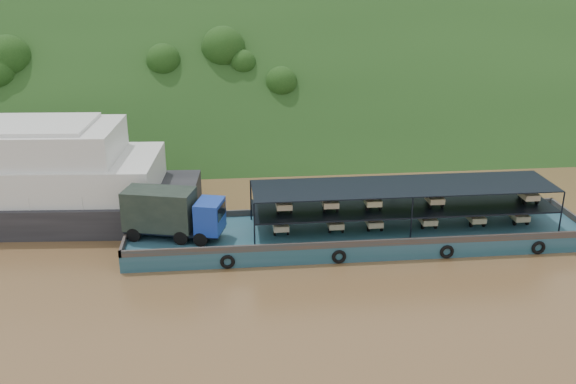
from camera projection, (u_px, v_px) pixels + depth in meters
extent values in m
plane|color=brown|center=(318.00, 243.00, 49.59)|extent=(160.00, 160.00, 0.00)
cube|color=#173312|center=(277.00, 128.00, 83.22)|extent=(140.00, 39.60, 39.60)
cube|color=#16434E|center=(356.00, 235.00, 49.56)|extent=(35.00, 7.00, 1.20)
cube|color=#592D19|center=(348.00, 209.00, 52.44)|extent=(35.00, 0.20, 0.50)
cube|color=#592D19|center=(366.00, 243.00, 46.09)|extent=(35.00, 0.20, 0.50)
cube|color=#592D19|center=(572.00, 216.00, 50.95)|extent=(0.20, 7.00, 0.50)
cube|color=#592D19|center=(126.00, 234.00, 47.58)|extent=(0.20, 7.00, 0.50)
torus|color=black|center=(227.00, 262.00, 45.29)|extent=(1.06, 0.26, 1.06)
torus|color=black|center=(339.00, 257.00, 46.07)|extent=(1.06, 0.26, 1.06)
torus|color=black|center=(447.00, 252.00, 46.84)|extent=(1.06, 0.26, 1.06)
torus|color=black|center=(538.00, 248.00, 47.52)|extent=(1.06, 0.26, 1.06)
cylinder|color=black|center=(134.00, 235.00, 46.88)|extent=(1.11, 0.63, 1.05)
cylinder|color=black|center=(145.00, 223.00, 48.93)|extent=(1.11, 0.63, 1.05)
cylinder|color=black|center=(181.00, 238.00, 46.35)|extent=(1.11, 0.63, 1.05)
cylinder|color=black|center=(190.00, 226.00, 48.40)|extent=(1.11, 0.63, 1.05)
cylinder|color=black|center=(201.00, 239.00, 46.13)|extent=(1.11, 0.63, 1.05)
cylinder|color=black|center=(209.00, 227.00, 48.18)|extent=(1.11, 0.63, 1.05)
cube|color=black|center=(175.00, 229.00, 47.44)|extent=(7.52, 4.10, 0.21)
cube|color=#163397|center=(210.00, 216.00, 46.62)|extent=(2.39, 2.91, 2.32)
cube|color=black|center=(222.00, 211.00, 46.34)|extent=(0.61, 2.05, 0.95)
cube|color=black|center=(160.00, 209.00, 47.08)|extent=(5.54, 3.75, 2.95)
cube|color=black|center=(402.00, 206.00, 49.12)|extent=(23.00, 5.00, 0.12)
cube|color=black|center=(404.00, 186.00, 48.56)|extent=(23.00, 5.00, 0.08)
cylinder|color=black|center=(254.00, 225.00, 45.68)|extent=(0.12, 0.12, 3.30)
cylinder|color=black|center=(251.00, 200.00, 50.35)|extent=(0.12, 0.12, 3.30)
cylinder|color=black|center=(412.00, 219.00, 46.79)|extent=(0.12, 0.12, 3.30)
cylinder|color=black|center=(394.00, 195.00, 51.46)|extent=(0.12, 0.12, 3.30)
cylinder|color=black|center=(562.00, 213.00, 47.90)|extent=(0.12, 0.12, 3.30)
cylinder|color=black|center=(531.00, 190.00, 52.57)|extent=(0.12, 0.12, 3.30)
cylinder|color=black|center=(279.00, 223.00, 49.67)|extent=(0.12, 0.52, 0.52)
cylinder|color=black|center=(275.00, 232.00, 47.94)|extent=(0.14, 0.52, 0.52)
cylinder|color=black|center=(288.00, 232.00, 48.04)|extent=(0.14, 0.52, 0.52)
cube|color=beige|center=(281.00, 226.00, 48.20)|extent=(1.15, 1.50, 0.44)
cube|color=#B1180B|center=(279.00, 218.00, 49.21)|extent=(0.55, 0.80, 0.80)
cube|color=#B1180B|center=(280.00, 213.00, 48.85)|extent=(0.50, 0.10, 0.10)
cylinder|color=black|center=(332.00, 220.00, 50.08)|extent=(0.12, 0.52, 0.52)
cylinder|color=black|center=(329.00, 230.00, 48.35)|extent=(0.14, 0.52, 0.52)
cylinder|color=black|center=(343.00, 229.00, 48.44)|extent=(0.14, 0.52, 0.52)
cube|color=#CBBC90|center=(335.00, 224.00, 48.60)|extent=(1.15, 1.50, 0.44)
cube|color=#A9290B|center=(333.00, 216.00, 49.62)|extent=(0.55, 0.80, 0.80)
cube|color=#A9290B|center=(333.00, 211.00, 49.26)|extent=(0.50, 0.10, 0.10)
cylinder|color=black|center=(370.00, 219.00, 50.37)|extent=(0.12, 0.52, 0.52)
cylinder|color=black|center=(368.00, 228.00, 48.64)|extent=(0.14, 0.52, 0.52)
cylinder|color=black|center=(381.00, 228.00, 48.73)|extent=(0.14, 0.52, 0.52)
cube|color=#CBBB90|center=(374.00, 222.00, 48.89)|extent=(1.15, 1.50, 0.44)
cube|color=red|center=(371.00, 214.00, 49.91)|extent=(0.55, 0.80, 0.80)
cube|color=red|center=(372.00, 209.00, 49.55)|extent=(0.50, 0.10, 0.10)
cylinder|color=black|center=(422.00, 217.00, 50.77)|extent=(0.12, 0.52, 0.52)
cylinder|color=black|center=(423.00, 226.00, 49.04)|extent=(0.14, 0.52, 0.52)
cylinder|color=black|center=(435.00, 225.00, 49.14)|extent=(0.14, 0.52, 0.52)
cube|color=beige|center=(428.00, 220.00, 49.30)|extent=(1.15, 1.50, 0.44)
cube|color=#B50D0C|center=(424.00, 212.00, 50.31)|extent=(0.55, 0.80, 0.80)
cube|color=#B50D0C|center=(425.00, 207.00, 49.96)|extent=(0.50, 0.10, 0.10)
cylinder|color=black|center=(469.00, 215.00, 51.14)|extent=(0.12, 0.52, 0.52)
cylinder|color=black|center=(471.00, 224.00, 49.41)|extent=(0.14, 0.52, 0.52)
cylinder|color=black|center=(484.00, 223.00, 49.51)|extent=(0.14, 0.52, 0.52)
cube|color=#C0B887|center=(476.00, 218.00, 49.67)|extent=(1.15, 1.50, 0.44)
cube|color=#B2240B|center=(471.00, 210.00, 50.69)|extent=(0.55, 0.80, 0.80)
cube|color=#B2240B|center=(472.00, 205.00, 50.33)|extent=(0.50, 0.10, 0.10)
cylinder|color=black|center=(511.00, 213.00, 51.48)|extent=(0.12, 0.52, 0.52)
cylinder|color=black|center=(515.00, 222.00, 49.75)|extent=(0.14, 0.52, 0.52)
cylinder|color=black|center=(527.00, 222.00, 49.85)|extent=(0.14, 0.52, 0.52)
cube|color=#C1B489|center=(519.00, 216.00, 50.01)|extent=(1.15, 1.50, 0.44)
cube|color=red|center=(513.00, 209.00, 51.02)|extent=(0.55, 0.80, 0.80)
cube|color=red|center=(515.00, 204.00, 50.67)|extent=(0.50, 0.10, 0.10)
cylinder|color=black|center=(282.00, 202.00, 49.11)|extent=(0.12, 0.52, 0.52)
cylinder|color=black|center=(278.00, 211.00, 47.38)|extent=(0.14, 0.52, 0.52)
cylinder|color=black|center=(291.00, 210.00, 47.47)|extent=(0.14, 0.52, 0.52)
cube|color=#C5B48B|center=(284.00, 204.00, 47.63)|extent=(1.15, 1.50, 0.44)
cube|color=beige|center=(282.00, 197.00, 48.65)|extent=(0.55, 0.80, 0.80)
cube|color=beige|center=(283.00, 192.00, 48.29)|extent=(0.50, 0.10, 0.10)
cylinder|color=black|center=(327.00, 200.00, 49.44)|extent=(0.12, 0.52, 0.52)
cylinder|color=black|center=(324.00, 209.00, 47.71)|extent=(0.14, 0.52, 0.52)
cylinder|color=black|center=(337.00, 208.00, 47.81)|extent=(0.14, 0.52, 0.52)
cube|color=beige|center=(330.00, 203.00, 47.97)|extent=(1.15, 1.50, 0.44)
cube|color=#1C46A8|center=(328.00, 195.00, 48.98)|extent=(0.55, 0.80, 0.80)
cube|color=#1C46A8|center=(328.00, 190.00, 48.62)|extent=(0.50, 0.10, 0.10)
cylinder|color=black|center=(368.00, 199.00, 49.76)|extent=(0.12, 0.52, 0.52)
cylinder|color=black|center=(367.00, 207.00, 48.03)|extent=(0.14, 0.52, 0.52)
cylinder|color=black|center=(380.00, 207.00, 48.12)|extent=(0.14, 0.52, 0.52)
cube|color=beige|center=(373.00, 201.00, 48.28)|extent=(1.15, 1.50, 0.44)
cube|color=#B72D0C|center=(369.00, 194.00, 49.30)|extent=(0.55, 0.80, 0.80)
cube|color=#B72D0C|center=(370.00, 188.00, 48.94)|extent=(0.50, 0.10, 0.10)
cylinder|color=black|center=(428.00, 196.00, 50.22)|extent=(0.12, 0.52, 0.52)
cylinder|color=black|center=(429.00, 205.00, 48.49)|extent=(0.14, 0.52, 0.52)
cylinder|color=black|center=(442.00, 204.00, 48.59)|extent=(0.14, 0.52, 0.52)
cube|color=tan|center=(435.00, 199.00, 48.75)|extent=(1.15, 1.50, 0.44)
cube|color=beige|center=(430.00, 191.00, 49.76)|extent=(0.55, 0.80, 0.80)
cube|color=beige|center=(431.00, 186.00, 49.40)|extent=(0.50, 0.10, 0.10)
cylinder|color=black|center=(520.00, 193.00, 50.95)|extent=(0.12, 0.52, 0.52)
cylinder|color=black|center=(524.00, 201.00, 49.22)|extent=(0.14, 0.52, 0.52)
cylinder|color=black|center=(537.00, 201.00, 49.31)|extent=(0.14, 0.52, 0.52)
cube|color=beige|center=(529.00, 195.00, 49.48)|extent=(1.15, 1.50, 0.44)
cube|color=red|center=(523.00, 188.00, 50.49)|extent=(0.55, 0.80, 0.80)
cube|color=red|center=(525.00, 183.00, 50.13)|extent=(0.50, 0.10, 0.10)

